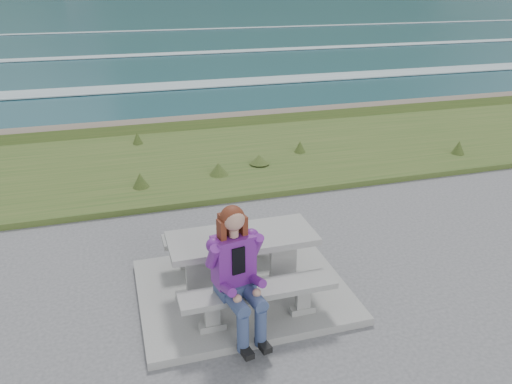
# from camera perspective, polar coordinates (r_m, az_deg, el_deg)

# --- Properties ---
(concrete_slab) EXTENTS (2.60, 2.10, 0.10)m
(concrete_slab) POSITION_cam_1_polar(r_m,az_deg,el_deg) (6.52, -1.53, -11.17)
(concrete_slab) COLOR gray
(concrete_slab) RESTS_ON ground
(picnic_table) EXTENTS (1.80, 0.75, 0.75)m
(picnic_table) POSITION_cam_1_polar(r_m,az_deg,el_deg) (6.18, -1.59, -6.34)
(picnic_table) COLOR gray
(picnic_table) RESTS_ON concrete_slab
(bench_landward) EXTENTS (1.80, 0.35, 0.45)m
(bench_landward) POSITION_cam_1_polar(r_m,az_deg,el_deg) (5.74, 0.29, -11.72)
(bench_landward) COLOR gray
(bench_landward) RESTS_ON concrete_slab
(bench_seaward) EXTENTS (1.80, 0.35, 0.45)m
(bench_seaward) POSITION_cam_1_polar(r_m,az_deg,el_deg) (6.89, -3.09, -5.24)
(bench_seaward) COLOR gray
(bench_seaward) RESTS_ON concrete_slab
(grass_verge) EXTENTS (160.00, 4.50, 0.22)m
(grass_verge) POSITION_cam_1_polar(r_m,az_deg,el_deg) (10.94, -8.40, 3.18)
(grass_verge) COLOR #35521E
(grass_verge) RESTS_ON ground
(shore_drop) EXTENTS (160.00, 0.80, 2.20)m
(shore_drop) POSITION_cam_1_polar(r_m,az_deg,el_deg) (13.68, -10.28, 7.21)
(shore_drop) COLOR #695B4F
(shore_drop) RESTS_ON ground
(ocean) EXTENTS (1600.00, 1600.00, 0.09)m
(ocean) POSITION_cam_1_polar(r_m,az_deg,el_deg) (30.80, -14.09, 12.58)
(ocean) COLOR #21505D
(ocean) RESTS_ON ground
(seated_woman) EXTENTS (0.55, 0.81, 1.49)m
(seated_woman) POSITION_cam_1_polar(r_m,az_deg,el_deg) (5.46, -1.81, -11.26)
(seated_woman) COLOR navy
(seated_woman) RESTS_ON concrete_slab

